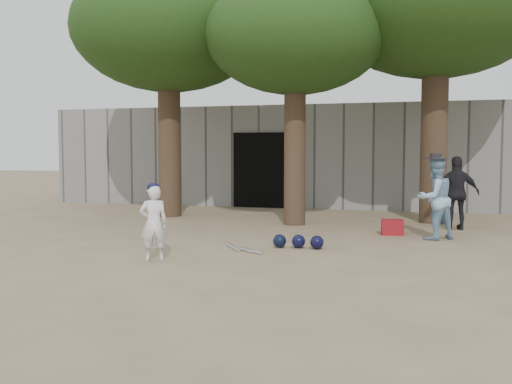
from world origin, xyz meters
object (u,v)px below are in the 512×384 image
(spectator_blue, at_px, (435,198))
(spectator_dark, at_px, (457,193))
(red_bag, at_px, (392,227))
(boy_player, at_px, (154,223))

(spectator_blue, bearing_deg, spectator_dark, -145.82)
(spectator_blue, bearing_deg, red_bag, -65.97)
(spectator_blue, xyz_separation_m, spectator_dark, (0.49, 1.52, 0.00))
(spectator_blue, relative_size, red_bag, 3.66)
(boy_player, distance_m, spectator_blue, 5.29)
(spectator_blue, distance_m, red_bag, 1.07)
(spectator_blue, xyz_separation_m, red_bag, (-0.78, 0.41, -0.62))
(boy_player, height_order, spectator_blue, spectator_blue)
(boy_player, relative_size, spectator_blue, 0.74)
(spectator_blue, relative_size, spectator_dark, 1.00)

